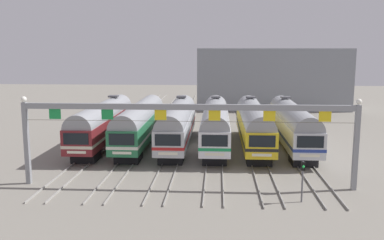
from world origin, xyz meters
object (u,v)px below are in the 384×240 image
at_px(commuter_train_silver, 292,124).
at_px(catenary_gantry, 187,119).
at_px(commuter_train_yellow, 254,123).
at_px(commuter_train_green, 140,122).
at_px(yard_signal_mast, 303,174).
at_px(commuter_train_maroon, 103,122).
at_px(commuter_train_stainless, 177,123).
at_px(commuter_train_white, 215,123).

distance_m(commuter_train_silver, catenary_gantry, 17.17).
bearing_deg(commuter_train_yellow, catenary_gantry, -114.52).
distance_m(commuter_train_green, yard_signal_mast, 21.84).
height_order(commuter_train_maroon, yard_signal_mast, commuter_train_maroon).
distance_m(commuter_train_green, catenary_gantry, 15.07).
xyz_separation_m(commuter_train_maroon, commuter_train_green, (4.11, -0.00, -0.00)).
bearing_deg(commuter_train_stainless, yard_signal_mast, -58.02).
relative_size(commuter_train_white, commuter_train_silver, 1.00).
height_order(commuter_train_stainless, commuter_train_white, same).
distance_m(commuter_train_stainless, commuter_train_silver, 12.32).
bearing_deg(commuter_train_white, catenary_gantry, -98.65).
distance_m(commuter_train_yellow, yard_signal_mast, 16.58).
bearing_deg(commuter_train_stainless, commuter_train_yellow, 0.00).
xyz_separation_m(commuter_train_white, yard_signal_mast, (6.16, -16.44, -0.63)).
height_order(commuter_train_silver, yard_signal_mast, commuter_train_silver).
relative_size(commuter_train_maroon, commuter_train_yellow, 1.00).
bearing_deg(commuter_train_silver, commuter_train_green, -179.98).
xyz_separation_m(commuter_train_stainless, commuter_train_yellow, (8.21, 0.00, 0.00)).
distance_m(commuter_train_stainless, yard_signal_mast, 19.39).
relative_size(commuter_train_green, commuter_train_white, 1.00).
xyz_separation_m(commuter_train_silver, yard_signal_mast, (-2.05, -16.44, -0.63)).
bearing_deg(commuter_train_silver, catenary_gantry, -127.24).
height_order(commuter_train_white, catenary_gantry, catenary_gantry).
xyz_separation_m(commuter_train_green, commuter_train_silver, (16.42, 0.00, 0.00)).
bearing_deg(yard_signal_mast, catenary_gantry, 160.32).
height_order(commuter_train_green, catenary_gantry, catenary_gantry).
bearing_deg(commuter_train_white, commuter_train_maroon, 180.00).
distance_m(commuter_train_stainless, catenary_gantry, 13.91).
xyz_separation_m(commuter_train_stainless, catenary_gantry, (2.05, -13.50, 2.66)).
distance_m(commuter_train_white, catenary_gantry, 13.91).
bearing_deg(commuter_train_stainless, commuter_train_green, -179.94).
distance_m(commuter_train_stainless, commuter_train_yellow, 8.21).
bearing_deg(catenary_gantry, commuter_train_stainless, 98.65).
height_order(commuter_train_stainless, commuter_train_yellow, same).
distance_m(commuter_train_maroon, commuter_train_white, 12.32).
height_order(commuter_train_maroon, commuter_train_white, same).
relative_size(commuter_train_green, commuter_train_stainless, 1.00).
relative_size(commuter_train_maroon, yard_signal_mast, 6.13).
bearing_deg(commuter_train_stainless, commuter_train_silver, 0.00).
bearing_deg(commuter_train_green, commuter_train_white, 0.03).
bearing_deg(yard_signal_mast, commuter_train_stainless, 121.98).
height_order(commuter_train_green, yard_signal_mast, commuter_train_green).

